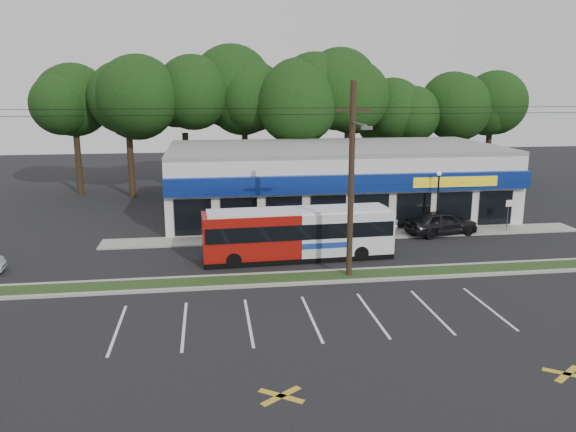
# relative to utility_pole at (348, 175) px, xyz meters

# --- Properties ---
(ground) EXTENTS (120.00, 120.00, 0.00)m
(ground) POSITION_rel_utility_pole_xyz_m (-2.83, -0.93, -5.41)
(ground) COLOR black
(ground) RESTS_ON ground
(grass_strip) EXTENTS (40.00, 1.60, 0.12)m
(grass_strip) POSITION_rel_utility_pole_xyz_m (-2.83, 0.07, -5.35)
(grass_strip) COLOR #253C18
(grass_strip) RESTS_ON ground
(curb_south) EXTENTS (40.00, 0.25, 0.14)m
(curb_south) POSITION_rel_utility_pole_xyz_m (-2.83, -0.78, -5.34)
(curb_south) COLOR #9E9E93
(curb_south) RESTS_ON ground
(curb_north) EXTENTS (40.00, 0.25, 0.14)m
(curb_north) POSITION_rel_utility_pole_xyz_m (-2.83, 0.92, -5.34)
(curb_north) COLOR #9E9E93
(curb_north) RESTS_ON ground
(sidewalk) EXTENTS (32.00, 2.20, 0.10)m
(sidewalk) POSITION_rel_utility_pole_xyz_m (2.17, 8.07, -5.36)
(sidewalk) COLOR #9E9E93
(sidewalk) RESTS_ON ground
(strip_mall) EXTENTS (25.00, 12.55, 5.30)m
(strip_mall) POSITION_rel_utility_pole_xyz_m (2.67, 14.99, -2.76)
(strip_mall) COLOR silver
(strip_mall) RESTS_ON ground
(utility_pole) EXTENTS (50.00, 2.77, 10.00)m
(utility_pole) POSITION_rel_utility_pole_xyz_m (0.00, 0.00, 0.00)
(utility_pole) COLOR black
(utility_pole) RESTS_ON ground
(lamp_post) EXTENTS (0.30, 0.30, 4.25)m
(lamp_post) POSITION_rel_utility_pole_xyz_m (8.17, 7.87, -2.74)
(lamp_post) COLOR black
(lamp_post) RESTS_ON ground
(sign_post) EXTENTS (0.45, 0.10, 2.23)m
(sign_post) POSITION_rel_utility_pole_xyz_m (13.17, 7.65, -3.86)
(sign_post) COLOR #59595E
(sign_post) RESTS_ON ground
(tree_line) EXTENTS (46.76, 6.76, 11.83)m
(tree_line) POSITION_rel_utility_pole_xyz_m (1.17, 25.07, 3.00)
(tree_line) COLOR black
(tree_line) RESTS_ON ground
(metrobus) EXTENTS (10.98, 2.77, 2.93)m
(metrobus) POSITION_rel_utility_pole_xyz_m (-1.96, 3.57, -3.86)
(metrobus) COLOR #99110B
(metrobus) RESTS_ON ground
(car_dark) EXTENTS (5.15, 2.76, 1.66)m
(car_dark) POSITION_rel_utility_pole_xyz_m (8.39, 7.57, -4.58)
(car_dark) COLOR black
(car_dark) RESTS_ON ground
(pedestrian_a) EXTENTS (0.75, 0.62, 1.75)m
(pedestrian_a) POSITION_rel_utility_pole_xyz_m (3.32, 5.12, -4.54)
(pedestrian_a) COLOR white
(pedestrian_a) RESTS_ON ground
(pedestrian_b) EXTENTS (0.78, 0.63, 1.55)m
(pedestrian_b) POSITION_rel_utility_pole_xyz_m (5.07, 7.57, -4.64)
(pedestrian_b) COLOR #BCACA9
(pedestrian_b) RESTS_ON ground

